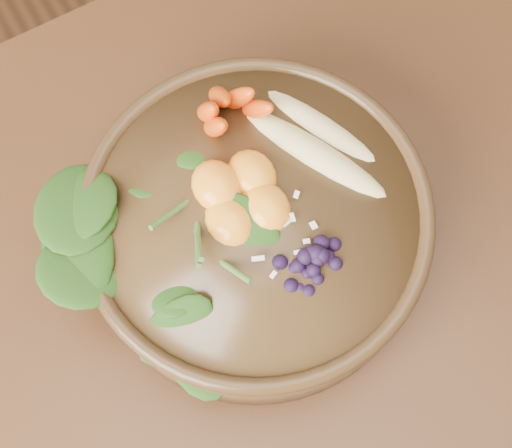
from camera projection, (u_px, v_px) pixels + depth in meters
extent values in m
plane|color=#381E0F|center=(371.00, 402.00, 1.30)|extent=(4.00, 4.00, 0.00)
cube|color=#422614|center=(500.00, 311.00, 0.61)|extent=(1.60, 0.90, 0.04)
cylinder|color=#46301A|center=(256.00, 228.00, 0.58)|extent=(0.35, 0.35, 0.07)
ellipsoid|color=#E0CC84|center=(322.00, 119.00, 0.56)|extent=(0.08, 0.14, 0.02)
ellipsoid|color=#E0CC84|center=(316.00, 144.00, 0.55)|extent=(0.08, 0.14, 0.02)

